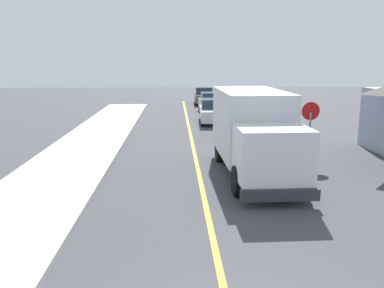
{
  "coord_description": "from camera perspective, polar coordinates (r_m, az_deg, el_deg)",
  "views": [
    {
      "loc": [
        -0.93,
        -5.34,
        4.4
      ],
      "look_at": [
        -0.31,
        8.96,
        1.4
      ],
      "focal_mm": 37.95,
      "sensor_mm": 36.0,
      "label": 1
    }
  ],
  "objects": [
    {
      "name": "parked_car_mid",
      "position": [
        28.59,
        2.98,
        4.56
      ],
      "size": [
        1.96,
        4.46,
        1.67
      ],
      "color": "silver",
      "rests_on": "ground"
    },
    {
      "name": "parked_car_near",
      "position": [
        23.09,
        6.35,
        2.77
      ],
      "size": [
        2.01,
        4.48,
        1.67
      ],
      "color": "#2D4793",
      "rests_on": "ground"
    },
    {
      "name": "parked_car_furthest",
      "position": [
        40.67,
        1.69,
        6.74
      ],
      "size": [
        1.93,
        4.45,
        1.67
      ],
      "color": "#4C564C",
      "rests_on": "ground"
    },
    {
      "name": "parked_car_far",
      "position": [
        34.21,
        2.71,
        5.76
      ],
      "size": [
        1.91,
        4.44,
        1.67
      ],
      "color": "#B7B7BC",
      "rests_on": "ground"
    },
    {
      "name": "centre_line_yellow",
      "position": [
        15.98,
        0.96,
        -4.13
      ],
      "size": [
        0.16,
        56.0,
        0.01
      ],
      "primitive_type": "cube",
      "color": "gold",
      "rests_on": "ground"
    },
    {
      "name": "box_truck",
      "position": [
        15.77,
        8.68,
        2.08
      ],
      "size": [
        2.56,
        7.23,
        3.2
      ],
      "color": "silver",
      "rests_on": "ground"
    },
    {
      "name": "stop_sign",
      "position": [
        17.96,
        16.28,
        3.22
      ],
      "size": [
        0.8,
        0.1,
        2.65
      ],
      "color": "gray",
      "rests_on": "ground"
    }
  ]
}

